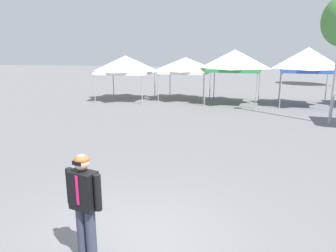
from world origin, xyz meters
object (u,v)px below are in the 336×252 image
at_px(canopy_tent_center, 235,61).
at_px(canopy_tent_far_left, 308,60).
at_px(person_foreground, 84,201).
at_px(canopy_tent_right_of_center, 186,65).
at_px(canopy_tent_behind_center, 126,65).

xyz_separation_m(canopy_tent_center, canopy_tent_far_left, (4.34, 0.13, 0.07)).
xyz_separation_m(canopy_tent_center, person_foreground, (-1.36, -16.51, -1.74)).
xyz_separation_m(canopy_tent_right_of_center, canopy_tent_center, (3.36, -0.80, 0.36)).
distance_m(canopy_tent_behind_center, person_foreground, 17.37).
height_order(canopy_tent_center, person_foreground, canopy_tent_center).
xyz_separation_m(canopy_tent_behind_center, canopy_tent_far_left, (11.73, 0.42, 0.39)).
relative_size(canopy_tent_center, person_foreground, 1.97).
bearing_deg(canopy_tent_right_of_center, canopy_tent_far_left, -4.97).
bearing_deg(canopy_tent_right_of_center, canopy_tent_center, -13.40).
bearing_deg(canopy_tent_center, canopy_tent_behind_center, -177.77).
relative_size(canopy_tent_right_of_center, canopy_tent_far_left, 0.91).
distance_m(canopy_tent_right_of_center, canopy_tent_center, 3.47).
bearing_deg(person_foreground, canopy_tent_behind_center, 110.37).
bearing_deg(canopy_tent_far_left, canopy_tent_center, -178.27).
height_order(canopy_tent_behind_center, person_foreground, canopy_tent_behind_center).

